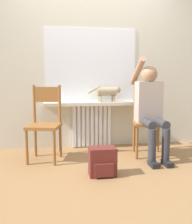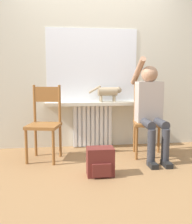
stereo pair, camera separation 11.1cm
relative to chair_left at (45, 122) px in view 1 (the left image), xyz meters
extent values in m
plane|color=olive|center=(0.69, -0.62, -0.50)|extent=(12.00, 12.00, 0.00)
cube|color=beige|center=(0.69, 0.61, 0.85)|extent=(7.00, 0.06, 2.70)
cube|color=white|center=(0.69, 0.54, -0.17)|extent=(0.60, 0.05, 0.66)
cube|color=white|center=(0.43, 0.50, -0.17)|extent=(0.05, 0.03, 0.64)
cube|color=white|center=(0.49, 0.50, -0.17)|extent=(0.05, 0.03, 0.64)
cube|color=white|center=(0.56, 0.50, -0.17)|extent=(0.05, 0.03, 0.64)
cube|color=white|center=(0.63, 0.50, -0.17)|extent=(0.05, 0.03, 0.64)
cube|color=white|center=(0.69, 0.50, -0.17)|extent=(0.05, 0.03, 0.64)
cube|color=white|center=(0.76, 0.50, -0.17)|extent=(0.05, 0.03, 0.64)
cube|color=white|center=(0.83, 0.50, -0.17)|extent=(0.05, 0.03, 0.64)
cube|color=white|center=(0.90, 0.50, -0.17)|extent=(0.05, 0.03, 0.64)
cube|color=white|center=(0.96, 0.50, -0.17)|extent=(0.05, 0.03, 0.64)
cube|color=beige|center=(0.69, 0.45, 0.19)|extent=(1.43, 0.26, 0.05)
cube|color=white|center=(0.69, 0.57, 0.76)|extent=(1.37, 0.01, 1.09)
cube|color=brown|center=(-0.01, -0.04, -0.04)|extent=(0.48, 0.48, 0.04)
cylinder|color=brown|center=(-0.22, -0.17, -0.28)|extent=(0.04, 0.04, 0.44)
cylinder|color=brown|center=(0.12, -0.25, -0.28)|extent=(0.04, 0.04, 0.44)
cylinder|color=brown|center=(-0.14, 0.17, -0.28)|extent=(0.04, 0.04, 0.44)
cylinder|color=brown|center=(0.20, 0.08, -0.28)|extent=(0.04, 0.04, 0.44)
cylinder|color=brown|center=(-0.14, 0.17, 0.23)|extent=(0.04, 0.04, 0.50)
cylinder|color=brown|center=(0.20, 0.08, 0.23)|extent=(0.04, 0.04, 0.50)
cube|color=brown|center=(0.03, 0.12, 0.35)|extent=(0.35, 0.11, 0.20)
cube|color=brown|center=(1.40, -0.04, -0.04)|extent=(0.47, 0.47, 0.04)
cylinder|color=brown|center=(1.20, -0.18, -0.28)|extent=(0.04, 0.04, 0.44)
cylinder|color=brown|center=(1.54, -0.25, -0.28)|extent=(0.04, 0.04, 0.44)
cylinder|color=brown|center=(1.26, 0.16, -0.28)|extent=(0.04, 0.04, 0.44)
cylinder|color=brown|center=(1.60, 0.09, -0.28)|extent=(0.04, 0.04, 0.44)
cylinder|color=brown|center=(1.26, 0.16, 0.23)|extent=(0.04, 0.04, 0.50)
cylinder|color=brown|center=(1.60, 0.09, 0.23)|extent=(0.04, 0.04, 0.50)
cube|color=brown|center=(1.43, 0.13, 0.35)|extent=(0.36, 0.09, 0.20)
cylinder|color=#333338|center=(1.31, -0.23, -0.01)|extent=(0.11, 0.41, 0.11)
cylinder|color=#333338|center=(1.49, -0.23, -0.01)|extent=(0.11, 0.41, 0.11)
cylinder|color=#333338|center=(1.31, -0.43, -0.27)|extent=(0.10, 0.10, 0.45)
cylinder|color=#333338|center=(1.49, -0.43, -0.27)|extent=(0.10, 0.10, 0.45)
cube|color=black|center=(1.31, -0.49, -0.47)|extent=(0.09, 0.20, 0.06)
cube|color=black|center=(1.49, -0.49, -0.47)|extent=(0.09, 0.20, 0.06)
cube|color=#AD9E93|center=(1.40, -0.02, 0.25)|extent=(0.34, 0.20, 0.55)
sphere|color=#A87A5B|center=(1.40, -0.02, 0.62)|extent=(0.22, 0.22, 0.22)
cylinder|color=#A87A5B|center=(1.28, 0.11, 0.66)|extent=(0.08, 0.50, 0.38)
cylinder|color=#AD9E93|center=(1.55, -0.06, 0.22)|extent=(0.08, 0.08, 0.44)
cylinder|color=#9E896B|center=(0.91, 0.45, 0.36)|extent=(0.29, 0.13, 0.13)
sphere|color=#9E896B|center=(1.08, 0.45, 0.38)|extent=(0.09, 0.09, 0.09)
cone|color=#9E896B|center=(1.08, 0.43, 0.42)|extent=(0.03, 0.03, 0.03)
cone|color=#9E896B|center=(1.08, 0.47, 0.42)|extent=(0.03, 0.03, 0.03)
cylinder|color=#9E896B|center=(1.01, 0.42, 0.26)|extent=(0.04, 0.04, 0.09)
cylinder|color=#9E896B|center=(1.01, 0.48, 0.26)|extent=(0.04, 0.04, 0.09)
cylinder|color=#9E896B|center=(0.81, 0.42, 0.26)|extent=(0.04, 0.04, 0.09)
cylinder|color=#9E896B|center=(0.81, 0.48, 0.26)|extent=(0.04, 0.04, 0.09)
cylinder|color=#9E896B|center=(0.72, 0.45, 0.40)|extent=(0.19, 0.03, 0.13)
cube|color=maroon|center=(0.64, -0.66, -0.34)|extent=(0.30, 0.19, 0.32)
cube|color=maroon|center=(0.64, -0.77, -0.40)|extent=(0.21, 0.03, 0.14)
camera|label=1|loc=(0.12, -3.42, 0.61)|focal=42.00mm
camera|label=2|loc=(0.23, -3.43, 0.61)|focal=42.00mm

